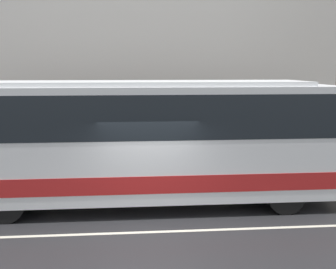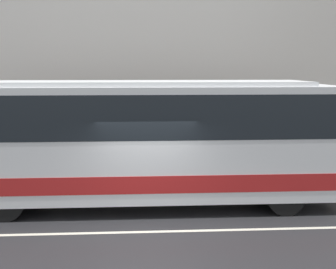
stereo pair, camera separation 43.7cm
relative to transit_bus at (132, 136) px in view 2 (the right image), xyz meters
name	(u,v)px [view 2 (the right image)]	position (x,y,z in m)	size (l,w,h in m)	color
ground_plane	(148,232)	(0.36, -2.17, -1.94)	(60.00, 60.00, 0.00)	#262628
sidewalk	(144,177)	(0.36, 3.01, -1.85)	(60.00, 2.36, 0.18)	gray
building_facade	(143,26)	(0.36, 4.33, 3.34)	(60.00, 0.35, 10.95)	silver
lane_stripe	(148,232)	(0.36, -2.17, -1.94)	(54.00, 0.14, 0.01)	beige
transit_bus	(132,136)	(0.00, 0.00, 0.00)	(11.15, 2.60, 3.45)	white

